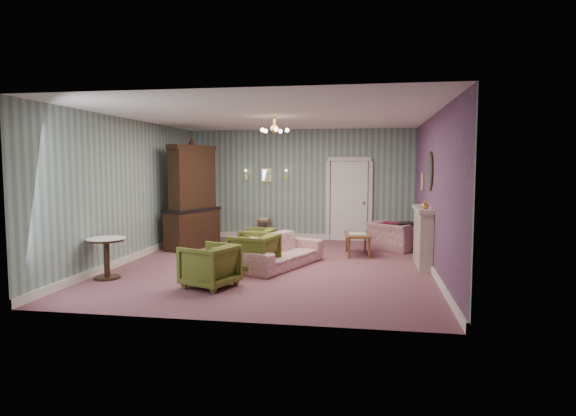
% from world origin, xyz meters
% --- Properties ---
extents(floor, '(7.00, 7.00, 0.00)m').
position_xyz_m(floor, '(0.00, 0.00, 0.00)').
color(floor, '#834C5B').
rests_on(floor, ground).
extents(ceiling, '(7.00, 7.00, 0.00)m').
position_xyz_m(ceiling, '(0.00, 0.00, 2.90)').
color(ceiling, white).
rests_on(ceiling, ground).
extents(wall_back, '(6.00, 0.00, 6.00)m').
position_xyz_m(wall_back, '(0.00, 3.50, 1.45)').
color(wall_back, slate).
rests_on(wall_back, ground).
extents(wall_front, '(6.00, 0.00, 6.00)m').
position_xyz_m(wall_front, '(0.00, -3.50, 1.45)').
color(wall_front, slate).
rests_on(wall_front, ground).
extents(wall_left, '(0.00, 7.00, 7.00)m').
position_xyz_m(wall_left, '(-3.00, 0.00, 1.45)').
color(wall_left, slate).
rests_on(wall_left, ground).
extents(wall_right, '(0.00, 7.00, 7.00)m').
position_xyz_m(wall_right, '(3.00, 0.00, 1.45)').
color(wall_right, slate).
rests_on(wall_right, ground).
extents(wall_right_floral, '(0.00, 7.00, 7.00)m').
position_xyz_m(wall_right_floral, '(2.98, 0.00, 1.45)').
color(wall_right_floral, '#A75381').
rests_on(wall_right_floral, ground).
extents(door, '(1.12, 0.12, 2.16)m').
position_xyz_m(door, '(1.30, 3.46, 1.08)').
color(door, white).
rests_on(door, floor).
extents(olive_chair_a, '(0.93, 0.95, 0.77)m').
position_xyz_m(olive_chair_a, '(-0.70, -1.87, 0.39)').
color(olive_chair_a, brown).
rests_on(olive_chair_a, floor).
extents(olive_chair_b, '(0.87, 0.91, 0.79)m').
position_xyz_m(olive_chair_b, '(-0.26, -0.69, 0.40)').
color(olive_chair_b, brown).
rests_on(olive_chair_b, floor).
extents(olive_chair_c, '(0.67, 0.71, 0.69)m').
position_xyz_m(olive_chair_c, '(-0.53, 0.73, 0.35)').
color(olive_chair_c, brown).
rests_on(olive_chair_c, floor).
extents(sofa_chintz, '(1.34, 2.18, 0.82)m').
position_xyz_m(sofa_chintz, '(0.13, -0.11, 0.41)').
color(sofa_chintz, '#933B57').
rests_on(sofa_chintz, floor).
extents(wingback_chair, '(1.18, 1.10, 0.87)m').
position_xyz_m(wingback_chair, '(2.39, 2.14, 0.43)').
color(wingback_chair, '#933B57').
rests_on(wingback_chair, floor).
extents(dresser, '(1.03, 1.64, 2.58)m').
position_xyz_m(dresser, '(-2.31, 1.69, 1.29)').
color(dresser, black).
rests_on(dresser, floor).
extents(fireplace, '(0.30, 1.40, 1.16)m').
position_xyz_m(fireplace, '(2.86, 0.40, 0.58)').
color(fireplace, beige).
rests_on(fireplace, floor).
extents(mantel_vase, '(0.15, 0.15, 0.15)m').
position_xyz_m(mantel_vase, '(2.84, 0.00, 1.23)').
color(mantel_vase, gold).
rests_on(mantel_vase, fireplace).
extents(oval_mirror, '(0.04, 0.76, 0.84)m').
position_xyz_m(oval_mirror, '(2.96, 0.40, 1.85)').
color(oval_mirror, white).
rests_on(oval_mirror, wall_right).
extents(framed_print, '(0.04, 0.34, 0.42)m').
position_xyz_m(framed_print, '(2.97, 1.75, 1.60)').
color(framed_print, gold).
rests_on(framed_print, wall_right).
extents(coffee_table, '(0.63, 1.00, 0.48)m').
position_xyz_m(coffee_table, '(1.58, 1.36, 0.24)').
color(coffee_table, brown).
rests_on(coffee_table, floor).
extents(side_table_black, '(0.57, 0.57, 0.66)m').
position_xyz_m(side_table_black, '(2.65, 2.00, 0.33)').
color(side_table_black, black).
rests_on(side_table_black, floor).
extents(pedestal_table, '(0.76, 0.76, 0.72)m').
position_xyz_m(pedestal_table, '(-2.65, -1.59, 0.36)').
color(pedestal_table, black).
rests_on(pedestal_table, floor).
extents(nesting_table, '(0.41, 0.49, 0.59)m').
position_xyz_m(nesting_table, '(-0.90, 3.15, 0.30)').
color(nesting_table, brown).
rests_on(nesting_table, floor).
extents(gilt_mirror_back, '(0.28, 0.06, 0.36)m').
position_xyz_m(gilt_mirror_back, '(-0.90, 3.46, 1.70)').
color(gilt_mirror_back, gold).
rests_on(gilt_mirror_back, wall_back).
extents(sconce_left, '(0.16, 0.12, 0.30)m').
position_xyz_m(sconce_left, '(-1.45, 3.44, 1.70)').
color(sconce_left, gold).
rests_on(sconce_left, wall_back).
extents(sconce_right, '(0.16, 0.12, 0.30)m').
position_xyz_m(sconce_right, '(-0.35, 3.44, 1.70)').
color(sconce_right, gold).
rests_on(sconce_right, wall_back).
extents(chandelier, '(0.56, 0.56, 0.36)m').
position_xyz_m(chandelier, '(0.00, 0.00, 2.63)').
color(chandelier, gold).
rests_on(chandelier, ceiling).
extents(burgundy_cushion, '(0.41, 0.28, 0.39)m').
position_xyz_m(burgundy_cushion, '(2.34, 1.99, 0.48)').
color(burgundy_cushion, maroon).
rests_on(burgundy_cushion, wingback_chair).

